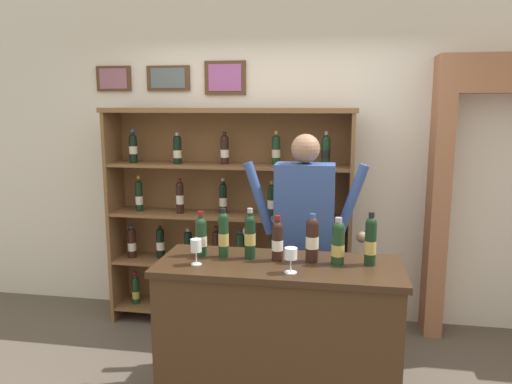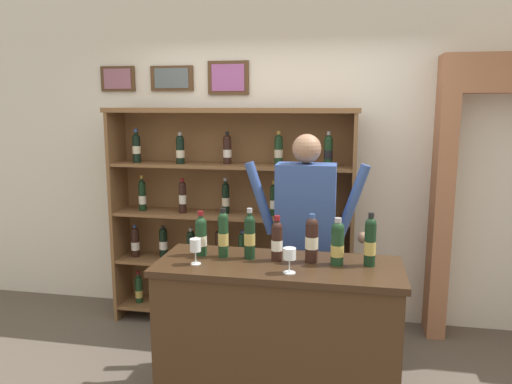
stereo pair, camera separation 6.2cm
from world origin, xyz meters
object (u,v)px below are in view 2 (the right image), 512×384
tasting_bottle_super_tuscan (277,240)px  tasting_bottle_bianco (312,239)px  wine_shelf (232,212)px  tasting_bottle_chianti (223,234)px  tasting_bottle_prosecco (250,235)px  tasting_bottle_brunello (370,241)px  tasting_counter (278,339)px  tasting_bottle_riserva (201,235)px  tasting_bottle_grappa (337,243)px  wine_glass_spare (195,246)px  shopkeeper (305,226)px  wine_glass_left (289,255)px

tasting_bottle_super_tuscan → tasting_bottle_bianco: tasting_bottle_bianco is taller
wine_shelf → tasting_bottle_bianco: (0.79, -1.17, 0.12)m
tasting_bottle_chianti → tasting_bottle_prosecco: bearing=-0.6°
tasting_bottle_chianti → tasting_bottle_bianco: (0.56, -0.00, -0.00)m
tasting_bottle_brunello → tasting_counter: bearing=-173.5°
wine_shelf → tasting_bottle_bianco: 1.42m
tasting_bottle_riserva → tasting_bottle_grappa: 0.86m
tasting_bottle_super_tuscan → tasting_bottle_riserva: bearing=177.3°
wine_shelf → tasting_bottle_grappa: wine_shelf is taller
wine_shelf → tasting_bottle_chianti: 1.20m
tasting_bottle_chianti → tasting_bottle_grappa: 0.71m
tasting_bottle_super_tuscan → wine_glass_spare: 0.50m
wine_shelf → tasting_bottle_bianco: bearing=-56.1°
wine_shelf → shopkeeper: bearing=-41.6°
wine_glass_spare → wine_glass_left: size_ratio=1.07×
tasting_bottle_bianco → wine_glass_spare: (-0.68, -0.18, -0.04)m
tasting_counter → tasting_bottle_brunello: 0.84m
tasting_bottle_bianco → tasting_bottle_super_tuscan: bearing=-176.8°
wine_shelf → wine_glass_spare: (0.10, -1.35, 0.09)m
shopkeeper → wine_glass_spare: 0.94m
tasting_bottle_riserva → tasting_bottle_prosecco: bearing=-2.2°
tasting_bottle_riserva → tasting_bottle_brunello: size_ratio=0.88×
wine_glass_spare → wine_glass_left: bearing=-5.0°
tasting_bottle_grappa → shopkeeper: bearing=113.0°
tasting_counter → tasting_bottle_super_tuscan: (-0.02, 0.05, 0.62)m
tasting_bottle_riserva → tasting_counter: bearing=-8.6°
tasting_counter → tasting_bottle_super_tuscan: size_ratio=5.25×
tasting_bottle_bianco → wine_glass_spare: tasting_bottle_bianco is taller
tasting_bottle_super_tuscan → wine_glass_spare: (-0.47, -0.16, -0.02)m
shopkeeper → tasting_bottle_super_tuscan: (-0.12, -0.56, 0.04)m
shopkeeper → tasting_bottle_brunello: 0.71m
tasting_bottle_prosecco → wine_glass_left: size_ratio=2.16×
tasting_bottle_super_tuscan → tasting_bottle_grappa: size_ratio=0.98×
tasting_counter → wine_glass_spare: bearing=-167.4°
wine_shelf → tasting_counter: bearing=-64.5°
wine_shelf → wine_glass_spare: wine_shelf is taller
wine_glass_spare → tasting_counter: bearing=12.6°
wine_shelf → tasting_bottle_grappa: size_ratio=7.44×
wine_shelf → tasting_bottle_riserva: wine_shelf is taller
tasting_bottle_bianco → wine_glass_left: 0.25m
tasting_counter → tasting_bottle_chianti: tasting_bottle_chianti is taller
tasting_bottle_riserva → wine_glass_left: tasting_bottle_riserva is taller
tasting_bottle_chianti → wine_glass_spare: 0.22m
shopkeeper → wine_glass_spare: bearing=-129.2°
tasting_bottle_prosecco → wine_glass_left: (0.28, -0.22, -0.04)m
tasting_bottle_brunello → tasting_bottle_prosecco: bearing=179.7°
tasting_counter → tasting_bottle_bianco: (0.19, 0.07, 0.64)m
shopkeeper → tasting_bottle_chianti: size_ratio=5.52×
wine_glass_spare → wine_shelf: bearing=94.4°
tasting_bottle_riserva → tasting_bottle_grappa: size_ratio=0.99×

